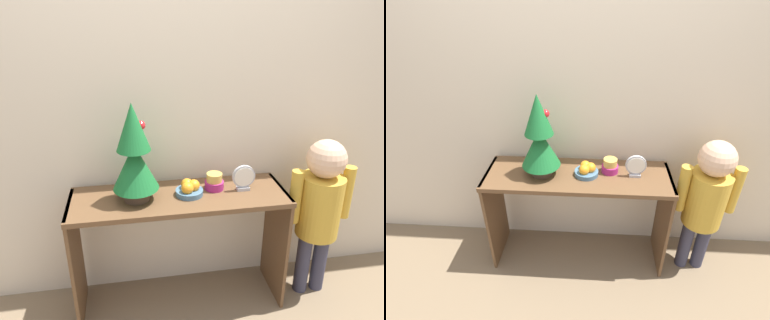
# 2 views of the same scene
# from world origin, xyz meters

# --- Properties ---
(ground_plane) EXTENTS (12.00, 12.00, 0.00)m
(ground_plane) POSITION_xyz_m (0.00, 0.00, 0.00)
(ground_plane) COLOR #7A664C
(back_wall) EXTENTS (7.00, 0.05, 2.50)m
(back_wall) POSITION_xyz_m (0.00, 0.45, 1.25)
(back_wall) COLOR beige
(back_wall) RESTS_ON ground_plane
(console_table) EXTENTS (1.26, 0.41, 0.77)m
(console_table) POSITION_xyz_m (0.00, 0.20, 0.59)
(console_table) COLOR brown
(console_table) RESTS_ON ground_plane
(mini_tree) EXTENTS (0.25, 0.25, 0.56)m
(mini_tree) POSITION_xyz_m (-0.24, 0.20, 1.04)
(mini_tree) COLOR #4C3828
(mini_tree) RESTS_ON console_table
(fruit_bowl) EXTENTS (0.16, 0.16, 0.09)m
(fruit_bowl) POSITION_xyz_m (0.06, 0.21, 0.81)
(fruit_bowl) COLOR #476B84
(fruit_bowl) RESTS_ON console_table
(singing_bowl) EXTENTS (0.11, 0.11, 0.10)m
(singing_bowl) POSITION_xyz_m (0.22, 0.25, 0.81)
(singing_bowl) COLOR #9E2366
(singing_bowl) RESTS_ON console_table
(desk_clock) EXTENTS (0.14, 0.04, 0.16)m
(desk_clock) POSITION_xyz_m (0.38, 0.21, 0.85)
(desk_clock) COLOR #B2B2B7
(desk_clock) RESTS_ON console_table
(child_figure) EXTENTS (0.40, 0.26, 1.07)m
(child_figure) POSITION_xyz_m (0.86, 0.16, 0.66)
(child_figure) COLOR #38384C
(child_figure) RESTS_ON ground_plane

